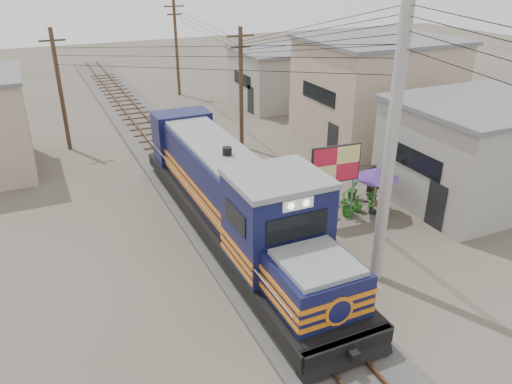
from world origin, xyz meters
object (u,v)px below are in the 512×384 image
locomotive (234,198)px  market_umbrella (377,173)px  vendor (370,183)px  billboard (336,166)px

locomotive → market_umbrella: size_ratio=6.91×
locomotive → vendor: 7.07m
locomotive → market_umbrella: 6.49m
billboard → market_umbrella: (2.05, -0.18, -0.61)m
locomotive → billboard: locomotive is taller
locomotive → vendor: (7.01, 0.48, -0.84)m
billboard → locomotive: bearing=179.1°
billboard → vendor: size_ratio=1.86×
market_umbrella → vendor: 1.58m
locomotive → market_umbrella: locomotive is taller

